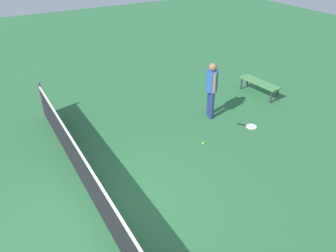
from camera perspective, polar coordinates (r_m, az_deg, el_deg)
The scene contains 6 objects.
ground_plane at distance 6.96m, azimuth -10.89°, elevation -15.40°, with size 40.00×40.00×0.00m, color #2D6B3D.
court_net at distance 6.61m, azimuth -11.32°, elevation -12.36°, with size 10.09×0.09×1.07m.
player_near_side at distance 9.87m, azimuth 7.43°, elevation 6.77°, with size 0.52×0.42×1.70m.
tennis_racket_near_player at distance 9.97m, azimuth 13.83°, elevation -0.07°, with size 0.58×0.47×0.03m.
tennis_ball_near_player at distance 8.95m, azimuth 5.99°, elevation -2.94°, with size 0.07×0.07×0.07m, color #C6E033.
courtside_bench at distance 11.87m, azimuth 15.30°, elevation 6.98°, with size 1.53×0.51×0.48m.
Camera 1 is at (-4.74, 1.29, 4.93)m, focal length 35.84 mm.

